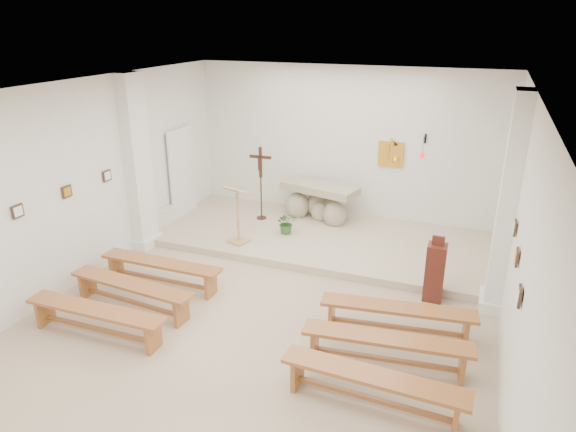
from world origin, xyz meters
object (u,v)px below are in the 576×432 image
at_px(bench_right_front, 398,313).
at_px(bench_right_third, 373,383).
at_px(donation_pedestal, 435,272).
at_px(bench_left_second, 131,289).
at_px(bench_left_front, 161,267).
at_px(bench_left_third, 96,315).
at_px(altar, 319,204).
at_px(crucifix_stand, 261,178).
at_px(lectern, 237,215).
at_px(bench_right_second, 387,344).

bearing_deg(bench_right_front, bench_right_third, -97.49).
bearing_deg(donation_pedestal, bench_left_second, -155.72).
relative_size(bench_left_front, bench_left_third, 1.00).
xyz_separation_m(donation_pedestal, bench_left_third, (-4.49, -2.91, -0.15)).
bearing_deg(altar, bench_left_front, -100.08).
bearing_deg(bench_left_second, donation_pedestal, 29.75).
bearing_deg(bench_left_second, bench_left_third, -85.16).
height_order(bench_right_front, bench_left_third, same).
height_order(altar, crucifix_stand, crucifix_stand).
bearing_deg(lectern, bench_right_second, -21.60).
bearing_deg(altar, bench_left_third, -93.31).
height_order(lectern, bench_right_front, lectern).
bearing_deg(bench_left_front, altar, 66.15).
distance_m(bench_right_front, bench_right_second, 0.83).
xyz_separation_m(bench_right_front, bench_right_third, (0.00, -1.66, 0.00)).
xyz_separation_m(bench_right_second, bench_left_third, (-4.11, -0.83, 0.00)).
bearing_deg(donation_pedestal, lectern, 170.33).
bearing_deg(bench_left_second, lectern, 83.27).
xyz_separation_m(bench_right_front, bench_left_third, (-4.11, -1.66, 0.00)).
relative_size(donation_pedestal, bench_left_third, 0.51).
height_order(bench_left_front, bench_left_second, same).
bearing_deg(bench_right_front, bench_left_third, -165.57).
height_order(donation_pedestal, bench_left_third, donation_pedestal).
relative_size(lectern, bench_right_front, 0.53).
relative_size(bench_right_front, bench_right_second, 1.00).
relative_size(lectern, donation_pedestal, 1.05).
bearing_deg(bench_right_second, bench_left_front, 161.98).
bearing_deg(altar, bench_right_front, -43.19).
distance_m(altar, crucifix_stand, 1.44).
height_order(bench_left_front, bench_left_third, same).
relative_size(bench_right_front, bench_right_third, 1.01).
xyz_separation_m(altar, crucifix_stand, (-1.21, -0.48, 0.62)).
bearing_deg(bench_right_third, bench_left_third, -177.86).
bearing_deg(bench_left_front, lectern, 73.55).
bearing_deg(altar, lectern, -106.76).
bearing_deg(bench_left_third, bench_right_second, 10.50).
relative_size(bench_left_second, bench_right_second, 1.00).
xyz_separation_m(crucifix_stand, bench_right_second, (3.66, -4.11, -0.75)).
height_order(altar, bench_left_second, altar).
distance_m(altar, bench_left_second, 4.89).
relative_size(donation_pedestal, bench_left_second, 0.50).
bearing_deg(crucifix_stand, bench_left_third, -97.59).
height_order(bench_left_front, bench_right_front, same).
bearing_deg(bench_left_third, lectern, 80.21).
height_order(crucifix_stand, bench_left_third, crucifix_stand).
xyz_separation_m(crucifix_stand, bench_right_third, (3.66, -4.94, -0.75)).
distance_m(crucifix_stand, bench_left_second, 4.20).
xyz_separation_m(altar, bench_right_third, (2.45, -5.42, -0.13)).
bearing_deg(donation_pedestal, altar, 137.87).
bearing_deg(donation_pedestal, bench_left_third, -147.66).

